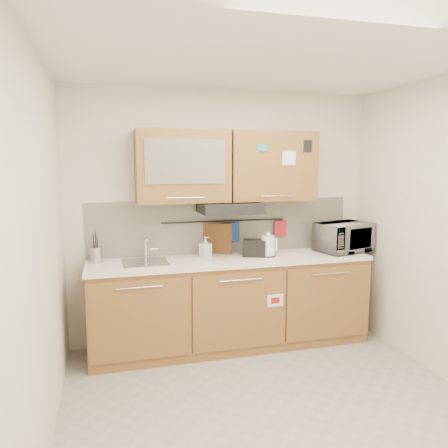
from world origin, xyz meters
TOP-DOWN VIEW (x-y plane):
  - floor at (0.00, 0.00)m, footprint 3.20×3.20m
  - ceiling at (0.00, 0.00)m, footprint 3.20×3.20m
  - wall_back at (0.00, 1.50)m, footprint 3.20×0.00m
  - wall_left at (-1.60, 0.00)m, footprint 0.00×3.00m
  - base_cabinet at (0.00, 1.19)m, footprint 2.80×0.64m
  - countertop at (0.00, 1.19)m, footprint 2.82×0.62m
  - backsplash at (0.00, 1.49)m, footprint 2.80×0.02m
  - upper_cabinets at (-0.00, 1.32)m, footprint 1.82×0.37m
  - range_hood at (0.00, 1.25)m, footprint 0.60×0.46m
  - sink at (-0.85, 1.21)m, footprint 0.42×0.40m
  - utensil_rail at (0.00, 1.45)m, footprint 1.30×0.02m
  - utensil_crock at (-1.30, 1.35)m, footprint 0.15×0.15m
  - kettle at (0.38, 1.18)m, footprint 0.18×0.16m
  - toaster at (0.25, 1.21)m, footprint 0.26×0.21m
  - microwave at (1.25, 1.19)m, footprint 0.64×0.52m
  - soap_bottle at (-0.24, 1.30)m, footprint 0.13×0.13m
  - cutting_board at (-0.09, 1.44)m, footprint 0.29×0.13m
  - oven_mitt at (0.10, 1.44)m, footprint 0.12×0.07m
  - dark_pouch at (-0.01, 1.44)m, footprint 0.12×0.04m
  - pot_holder at (0.62, 1.44)m, footprint 0.13×0.02m

SIDE VIEW (x-z plane):
  - floor at x=0.00m, z-range 0.00..0.00m
  - base_cabinet at x=0.00m, z-range -0.03..0.85m
  - countertop at x=0.00m, z-range 0.88..0.92m
  - sink at x=-0.85m, z-range 0.79..1.05m
  - utensil_crock at x=-1.30m, z-range 0.85..1.14m
  - toaster at x=0.25m, z-range 0.92..1.09m
  - kettle at x=0.38m, z-range 0.89..1.15m
  - soap_bottle at x=-0.24m, z-range 0.92..1.13m
  - cutting_board at x=-0.09m, z-range 0.86..1.24m
  - microwave at x=1.25m, z-range 0.92..1.23m
  - oven_mitt at x=0.10m, z-range 1.04..1.24m
  - dark_pouch at x=-0.01m, z-range 1.05..1.24m
  - pot_holder at x=0.62m, z-range 1.08..1.24m
  - backsplash at x=0.00m, z-range 0.92..1.48m
  - utensil_rail at x=0.00m, z-range 1.25..1.27m
  - wall_left at x=-1.60m, z-range -0.20..2.80m
  - wall_back at x=0.00m, z-range -0.30..2.90m
  - range_hood at x=0.00m, z-range 1.37..1.47m
  - upper_cabinets at x=0.00m, z-range 1.48..2.18m
  - ceiling at x=0.00m, z-range 2.60..2.60m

